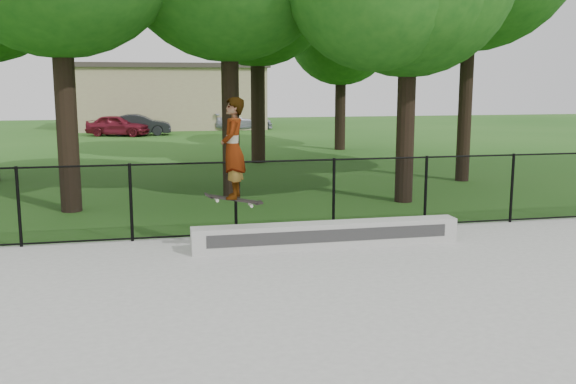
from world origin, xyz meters
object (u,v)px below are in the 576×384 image
(grind_ledge, at_px, (327,235))
(car_b, at_px, (139,125))
(skater_airborne, at_px, (233,150))
(car_c, at_px, (243,121))
(car_a, at_px, (118,125))

(grind_ledge, bearing_deg, car_b, 97.64)
(grind_ledge, bearing_deg, skater_airborne, -178.96)
(grind_ledge, height_order, skater_airborne, skater_airborne)
(grind_ledge, distance_m, car_c, 31.10)
(grind_ledge, distance_m, car_a, 27.75)
(car_a, bearing_deg, car_b, -52.75)
(car_c, height_order, skater_airborne, skater_airborne)
(car_c, distance_m, skater_airborne, 31.37)
(car_a, height_order, skater_airborne, skater_airborne)
(skater_airborne, bearing_deg, car_b, 94.09)
(car_b, xyz_separation_m, car_c, (6.63, 3.33, -0.04))
(grind_ledge, bearing_deg, car_a, 100.13)
(grind_ledge, distance_m, car_b, 27.88)
(car_b, height_order, car_c, car_b)
(car_a, relative_size, car_b, 1.07)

